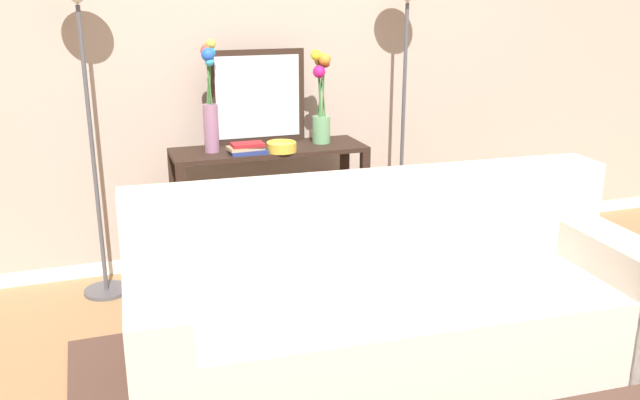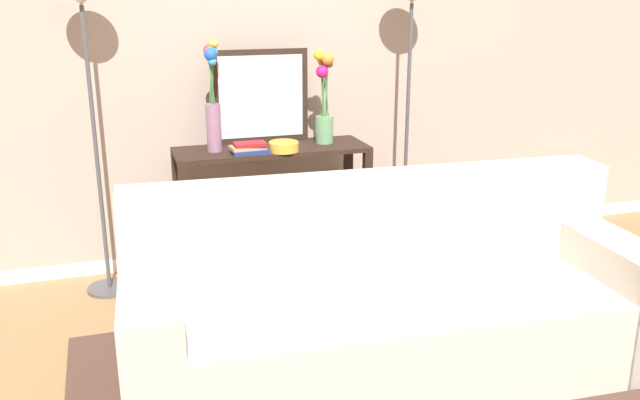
# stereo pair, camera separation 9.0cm
# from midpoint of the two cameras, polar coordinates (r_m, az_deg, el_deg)

# --- Properties ---
(back_wall) EXTENTS (12.00, 0.15, 2.84)m
(back_wall) POSITION_cam_midpoint_polar(r_m,az_deg,el_deg) (4.40, -5.46, 13.20)
(back_wall) COLOR white
(back_wall) RESTS_ON ground
(area_rug) EXTENTS (2.93, 1.75, 0.01)m
(area_rug) POSITION_cam_midpoint_polar(r_m,az_deg,el_deg) (3.25, 6.23, -14.79)
(area_rug) COLOR #51382D
(area_rug) RESTS_ON ground
(couch) EXTENTS (2.44, 1.01, 0.88)m
(couch) POSITION_cam_midpoint_polar(r_m,az_deg,el_deg) (3.23, 5.22, -8.71)
(couch) COLOR beige
(couch) RESTS_ON ground
(console_table) EXTENTS (1.16, 0.39, 0.82)m
(console_table) POSITION_cam_midpoint_polar(r_m,az_deg,el_deg) (4.14, -4.87, 0.91)
(console_table) COLOR black
(console_table) RESTS_ON ground
(floor_lamp_left) EXTENTS (0.28, 0.28, 1.75)m
(floor_lamp_left) POSITION_cam_midpoint_polar(r_m,az_deg,el_deg) (3.94, -19.96, 11.19)
(floor_lamp_left) COLOR #4C4C51
(floor_lamp_left) RESTS_ON ground
(floor_lamp_right) EXTENTS (0.28, 0.28, 1.75)m
(floor_lamp_right) POSITION_cam_midpoint_polar(r_m,az_deg,el_deg) (4.37, 6.63, 12.57)
(floor_lamp_right) COLOR #4C4C51
(floor_lamp_right) RESTS_ON ground
(wall_mirror) EXTENTS (0.59, 0.02, 0.56)m
(wall_mirror) POSITION_cam_midpoint_polar(r_m,az_deg,el_deg) (4.17, -5.89, 8.64)
(wall_mirror) COLOR black
(wall_mirror) RESTS_ON console_table
(vase_tall_flowers) EXTENTS (0.09, 0.14, 0.64)m
(vase_tall_flowers) POSITION_cam_midpoint_polar(r_m,az_deg,el_deg) (3.95, -9.89, 8.49)
(vase_tall_flowers) COLOR gray
(vase_tall_flowers) RESTS_ON console_table
(vase_short_flowers) EXTENTS (0.13, 0.14, 0.57)m
(vase_short_flowers) POSITION_cam_midpoint_polar(r_m,az_deg,el_deg) (4.14, -0.55, 8.39)
(vase_short_flowers) COLOR #669E6B
(vase_short_flowers) RESTS_ON console_table
(fruit_bowl) EXTENTS (0.18, 0.18, 0.06)m
(fruit_bowl) POSITION_cam_midpoint_polar(r_m,az_deg,el_deg) (3.96, -3.92, 4.51)
(fruit_bowl) COLOR gold
(fruit_bowl) RESTS_ON console_table
(book_stack) EXTENTS (0.22, 0.15, 0.06)m
(book_stack) POSITION_cam_midpoint_polar(r_m,az_deg,el_deg) (3.93, -6.80, 4.33)
(book_stack) COLOR navy
(book_stack) RESTS_ON console_table
(book_row_under_console) EXTENTS (0.38, 0.17, 0.12)m
(book_row_under_console) POSITION_cam_midpoint_polar(r_m,az_deg,el_deg) (4.25, -8.48, -6.09)
(book_row_under_console) COLOR #B77F33
(book_row_under_console) RESTS_ON ground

